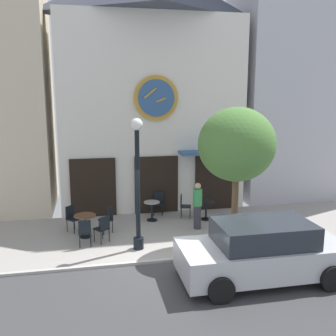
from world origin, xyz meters
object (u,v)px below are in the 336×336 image
Objects in this scene: street_tree at (237,145)px; pedestrian_green at (198,205)px; cafe_chair_under_awning at (85,230)px; cafe_table_leftmost at (85,221)px; parked_car_silver at (262,251)px; cafe_chair_facing_street at (108,217)px; cafe_chair_left_end at (158,201)px; cafe_table_center_left at (206,207)px; cafe_table_near_curb at (152,208)px; cafe_chair_facing_wall at (184,204)px; cafe_chair_mid_row at (103,227)px; cafe_chair_near_lamp at (72,216)px; street_lamp at (138,184)px.

street_tree is 2.61× the size of pedestrian_green.
cafe_chair_under_awning is at bearing 168.36° from street_tree.
parked_car_silver reaches higher than cafe_table_leftmost.
cafe_chair_under_awning is (-0.77, -1.16, 0.00)m from cafe_chair_facing_street.
street_tree is at bearing -11.64° from cafe_chair_under_awning.
cafe_chair_facing_street is at bearing 56.68° from cafe_chair_under_awning.
cafe_table_center_left is at bearing -31.41° from cafe_chair_left_end.
cafe_chair_under_awning is at bearing -123.32° from cafe_chair_facing_street.
street_tree is 1.01× the size of parked_car_silver.
cafe_table_near_curb is 0.82× the size of cafe_chair_facing_street.
cafe_chair_under_awning is 0.21× the size of parked_car_silver.
cafe_table_near_curb is 1.92m from cafe_chair_facing_street.
pedestrian_green reaches higher than cafe_chair_under_awning.
cafe_chair_facing_wall is 5.33m from parked_car_silver.
cafe_chair_left_end is 2.20m from pedestrian_green.
street_tree is at bearing -16.14° from cafe_chair_mid_row.
parked_car_silver is at bearing -48.71° from cafe_chair_facing_street.
cafe_chair_near_lamp is at bearing 123.23° from cafe_table_leftmost.
street_tree reaches higher than cafe_table_near_curb.
street_tree is 3.06m from pedestrian_green.
cafe_chair_mid_row and cafe_chair_facing_street have the same top height.
street_lamp is 0.94× the size of parked_car_silver.
parked_car_silver is (-0.07, -2.15, -2.47)m from street_tree.
pedestrian_green is at bearing -5.22° from cafe_chair_facing_street.
cafe_chair_under_awning is 4.02m from pedestrian_green.
cafe_table_near_curb is 0.44× the size of pedestrian_green.
street_tree is 4.96m from cafe_chair_mid_row.
street_lamp is 3.13m from cafe_table_near_curb.
cafe_chair_facing_wall is at bearing 4.64° from cafe_table_near_curb.
street_tree reaches higher than street_lamp.
pedestrian_green reaches higher than cafe_table_near_curb.
cafe_table_center_left is 0.88m from cafe_chair_facing_wall.
cafe_table_near_curb is at bearing 72.01° from street_lamp.
street_lamp reaches higher than cafe_table_center_left.
cafe_chair_near_lamp is at bearing 163.48° from cafe_chair_facing_street.
cafe_chair_mid_row is (-1.05, 0.72, -1.52)m from street_lamp.
cafe_table_near_curb is at bearing 26.60° from cafe_table_leftmost.
cafe_chair_under_awning is 5.47m from parked_car_silver.
cafe_chair_facing_wall is (2.10, 2.67, -1.52)m from street_lamp.
parked_car_silver is (4.95, -4.62, 0.23)m from cafe_chair_near_lamp.
street_tree is at bearing 88.20° from parked_car_silver.
cafe_table_near_curb is 0.82× the size of cafe_chair_under_awning.
cafe_chair_mid_row is at bearing -101.49° from cafe_chair_facing_street.
cafe_chair_mid_row is at bearing 139.93° from parked_car_silver.
cafe_table_near_curb is at bearing 140.53° from pedestrian_green.
street_lamp is at bearing -141.75° from cafe_table_center_left.
street_lamp is at bearing 171.52° from street_tree.
pedestrian_green is 4.02m from parked_car_silver.
street_lamp is 2.92m from pedestrian_green.
street_tree is 4.85× the size of cafe_chair_facing_street.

